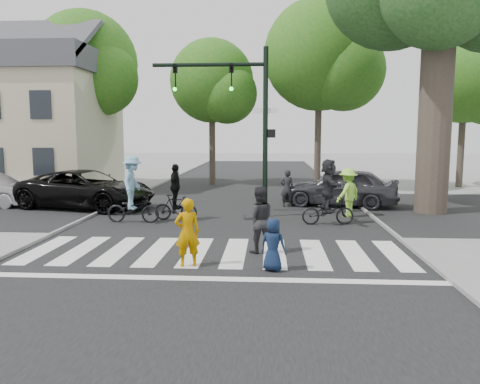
% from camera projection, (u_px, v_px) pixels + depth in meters
% --- Properties ---
extents(ground, '(120.00, 120.00, 0.00)m').
position_uv_depth(ground, '(211.00, 263.00, 10.90)').
color(ground, gray).
rests_on(ground, ground).
extents(road_stem, '(10.00, 70.00, 0.01)m').
position_uv_depth(road_stem, '(229.00, 222.00, 15.85)').
color(road_stem, black).
rests_on(road_stem, ground).
extents(road_cross, '(70.00, 10.00, 0.01)m').
position_uv_depth(road_cross, '(235.00, 208.00, 18.82)').
color(road_cross, black).
rests_on(road_cross, ground).
extents(curb_left, '(0.10, 70.00, 0.10)m').
position_uv_depth(curb_left, '(84.00, 219.00, 16.16)').
color(curb_left, gray).
rests_on(curb_left, ground).
extents(curb_right, '(0.10, 70.00, 0.10)m').
position_uv_depth(curb_right, '(380.00, 223.00, 15.53)').
color(curb_right, gray).
rests_on(curb_right, ground).
extents(crosswalk, '(10.00, 3.85, 0.01)m').
position_uv_depth(crosswalk, '(214.00, 255.00, 11.55)').
color(crosswalk, silver).
rests_on(crosswalk, ground).
extents(traffic_signal, '(4.45, 0.29, 6.00)m').
position_uv_depth(traffic_signal, '(242.00, 108.00, 16.53)').
color(traffic_signal, black).
rests_on(traffic_signal, ground).
extents(bg_tree_0, '(5.46, 5.20, 8.97)m').
position_uv_depth(bg_tree_0, '(7.00, 78.00, 26.83)').
color(bg_tree_0, brown).
rests_on(bg_tree_0, ground).
extents(bg_tree_1, '(6.09, 5.80, 9.80)m').
position_uv_depth(bg_tree_1, '(89.00, 67.00, 25.94)').
color(bg_tree_1, brown).
rests_on(bg_tree_1, ground).
extents(bg_tree_2, '(5.04, 4.80, 8.40)m').
position_uv_depth(bg_tree_2, '(216.00, 84.00, 26.74)').
color(bg_tree_2, brown).
rests_on(bg_tree_2, ground).
extents(bg_tree_3, '(6.30, 6.00, 10.20)m').
position_uv_depth(bg_tree_3, '(326.00, 59.00, 24.88)').
color(bg_tree_3, brown).
rests_on(bg_tree_3, ground).
extents(bg_tree_4, '(4.83, 4.60, 8.15)m').
position_uv_depth(bg_tree_4, '(470.00, 85.00, 25.40)').
color(bg_tree_4, brown).
rests_on(bg_tree_4, ground).
extents(house, '(8.40, 8.10, 8.82)m').
position_uv_depth(house, '(29.00, 118.00, 24.98)').
color(house, beige).
rests_on(house, ground).
extents(pedestrian_woman, '(0.66, 0.54, 1.57)m').
position_uv_depth(pedestrian_woman, '(187.00, 232.00, 10.55)').
color(pedestrian_woman, '#B97A00').
rests_on(pedestrian_woman, ground).
extents(pedestrian_child, '(0.67, 0.56, 1.18)m').
position_uv_depth(pedestrian_child, '(273.00, 245.00, 10.22)').
color(pedestrian_child, '#101E3A').
rests_on(pedestrian_child, ground).
extents(pedestrian_adult, '(0.92, 0.77, 1.70)m').
position_uv_depth(pedestrian_adult, '(259.00, 220.00, 11.76)').
color(pedestrian_adult, black).
rests_on(pedestrian_adult, ground).
extents(cyclist_left, '(1.81, 1.18, 2.26)m').
position_uv_depth(cyclist_left, '(133.00, 194.00, 15.70)').
color(cyclist_left, black).
rests_on(cyclist_left, ground).
extents(cyclist_mid, '(1.53, 0.93, 1.96)m').
position_uv_depth(cyclist_mid, '(176.00, 197.00, 16.14)').
color(cyclist_mid, black).
rests_on(cyclist_mid, ground).
extents(cyclist_right, '(1.76, 1.64, 2.17)m').
position_uv_depth(cyclist_right, '(328.00, 196.00, 15.36)').
color(cyclist_right, black).
rests_on(cyclist_right, ground).
extents(car_suv, '(6.00, 3.81, 1.54)m').
position_uv_depth(car_suv, '(87.00, 189.00, 18.80)').
color(car_suv, black).
rests_on(car_suv, ground).
extents(car_grey, '(4.98, 2.89, 1.59)m').
position_uv_depth(car_grey, '(340.00, 187.00, 19.34)').
color(car_grey, '#313136').
rests_on(car_grey, ground).
extents(bystander_hivis, '(1.27, 1.27, 1.76)m').
position_uv_depth(bystander_hivis, '(348.00, 193.00, 16.86)').
color(bystander_hivis, '#A0EB43').
rests_on(bystander_hivis, ground).
extents(bystander_dark, '(0.58, 0.41, 1.54)m').
position_uv_depth(bystander_dark, '(287.00, 188.00, 19.11)').
color(bystander_dark, black).
rests_on(bystander_dark, ground).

